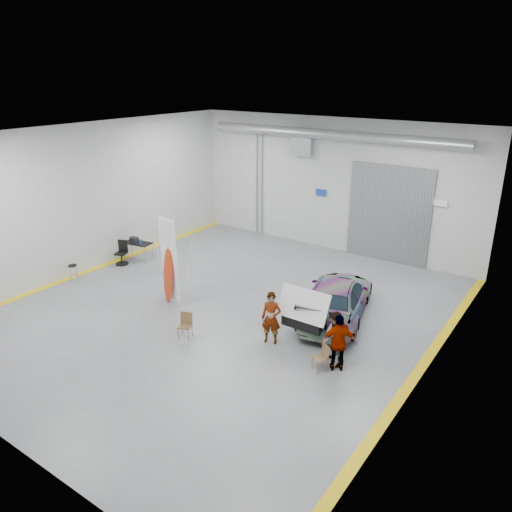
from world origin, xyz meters
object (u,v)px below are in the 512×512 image
Objects in this scene: person_c at (339,343)px; folding_chair_far at (320,363)px; sedan_car at (336,298)px; person_b at (335,339)px; shop_stool at (73,273)px; work_table at (137,242)px; office_chair at (122,254)px; surfboard_display at (170,267)px; folding_chair_near at (185,331)px; person_a at (271,318)px.

person_c is 0.79m from folding_chair_far.
person_b is (1.30, -2.71, 0.12)m from sedan_car.
shop_stool is 0.51× the size of work_table.
work_table reaches higher than shop_stool.
office_chair is (-0.08, -0.78, -0.34)m from work_table.
person_b reaches higher than sedan_car.
surfboard_display reaches higher than folding_chair_near.
sedan_car reaches higher than folding_chair_near.
folding_chair_far is (6.51, -0.83, -1.11)m from surfboard_display.
folding_chair_far is at bearing -33.79° from person_a.
folding_chair_near is at bearing -169.97° from person_a.
surfboard_display is at bearing -28.28° from work_table.
person_a is 1.03× the size of person_b.
person_c is 11.52m from work_table.
person_b is at bearing 6.98° from surfboard_display.
surfboard_display is (-6.90, 0.51, 0.50)m from person_c.
shop_stool is (-6.70, 0.79, 0.08)m from folding_chair_near.
person_b is at bearing -13.48° from work_table.
folding_chair_far is 1.13× the size of shop_stool.
person_a is 0.50× the size of surfboard_display.
shop_stool is (-4.50, -0.86, -1.01)m from surfboard_display.
person_b is at bearing -72.74° from person_c.
surfboard_display reaches higher than person_a.
person_a is (-0.85, -2.71, 0.14)m from sedan_car.
sedan_car is 3.01m from person_b.
work_table is at bearing -158.97° from person_b.
shop_stool is at bearing -113.16° from office_chair.
person_c is at bearing -23.74° from person_a.
person_b reaches higher than work_table.
surfboard_display reaches higher than person_b.
person_c is 4.87m from folding_chair_near.
person_b is 1.98× the size of folding_chair_near.
person_a is at bearing 3.36° from shop_stool.
person_c is at bearing 102.35° from sedan_car.
surfboard_display is 2.96m from folding_chair_near.
person_c reaches higher than work_table.
work_table is at bearing 64.81° from office_chair.
work_table is at bearing 143.96° from person_a.
person_c is at bearing 74.60° from folding_chair_far.
office_chair is at bearing 148.82° from person_a.
person_b is 11.21m from office_chair.
person_b is 0.49× the size of surfboard_display.
surfboard_display is at bearing -148.32° from person_b.
person_a reaches higher than sedan_car.
person_a reaches higher than office_chair.
surfboard_display is 2.49× the size of work_table.
work_table is 0.85m from office_chair.
surfboard_display reaches higher than work_table.
person_a is 9.08m from shop_stool.
shop_stool is at bearing -94.12° from work_table.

